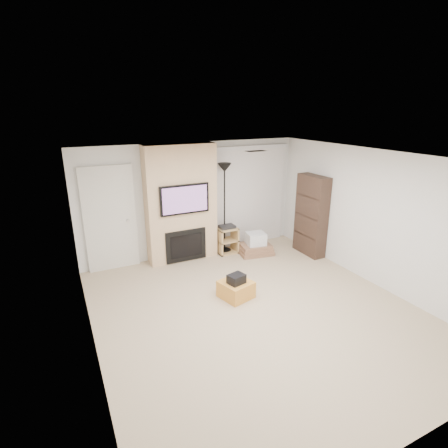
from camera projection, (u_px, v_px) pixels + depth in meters
name	position (u px, v px, depth m)	size (l,w,h in m)	color
floor	(256.00, 310.00, 5.78)	(5.00, 5.50, 0.00)	tan
ceiling	(261.00, 158.00, 4.98)	(5.00, 5.50, 0.00)	white
wall_back	(193.00, 200.00, 7.72)	(5.00, 2.50, 0.00)	silver
wall_front	(424.00, 343.00, 3.04)	(5.00, 2.50, 0.00)	silver
wall_left	(86.00, 272.00, 4.33)	(5.50, 2.50, 0.00)	silver
wall_right	(374.00, 218.00, 6.42)	(5.50, 2.50, 0.00)	silver
hvac_vent	(256.00, 151.00, 5.83)	(0.35, 0.18, 0.01)	silver
ottoman	(236.00, 289.00, 6.14)	(0.50, 0.50, 0.30)	gold
black_bag	(236.00, 279.00, 6.02)	(0.28, 0.22, 0.16)	black
fireplace_wall	(181.00, 204.00, 7.40)	(1.50, 0.47, 2.50)	#DAB488
entry_door	(110.00, 220.00, 6.99)	(1.02, 0.11, 2.14)	silver
vertical_blinds	(249.00, 193.00, 8.25)	(1.98, 0.10, 2.37)	silver
floor_lamp	(224.00, 183.00, 7.65)	(0.30, 0.30, 2.05)	black
av_stand	(227.00, 238.00, 7.98)	(0.45, 0.38, 0.66)	tan
box_stack	(256.00, 246.00, 7.97)	(0.82, 0.68, 0.50)	#8F654A
bookshelf	(311.00, 215.00, 7.78)	(0.30, 0.80, 1.80)	#302119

